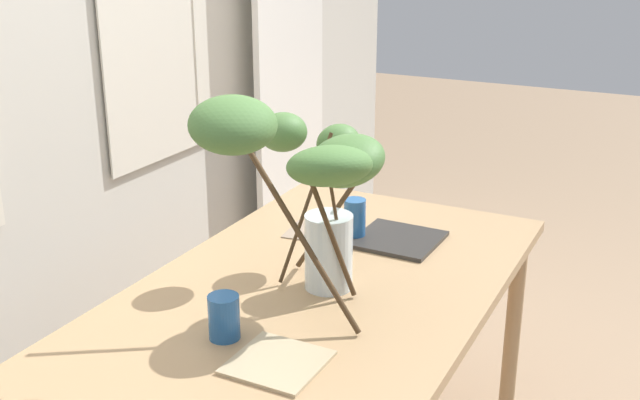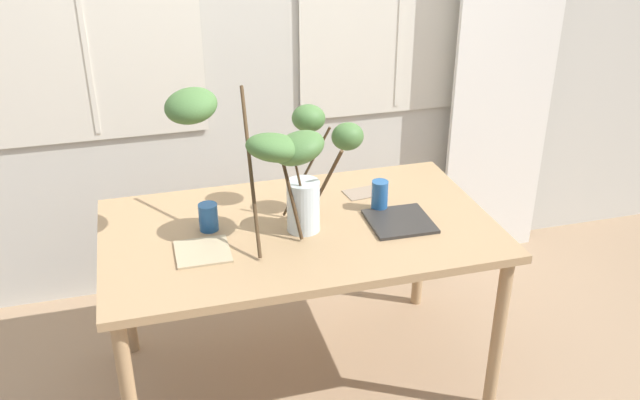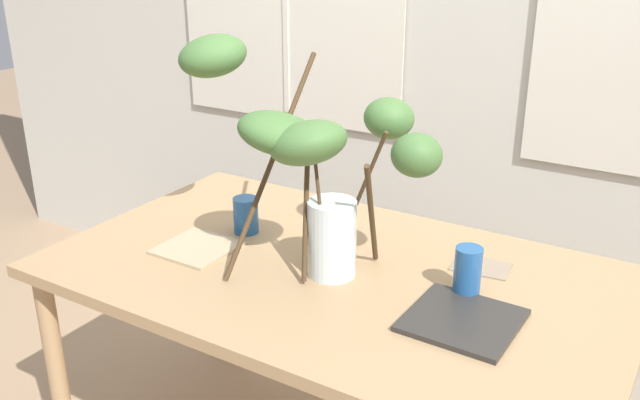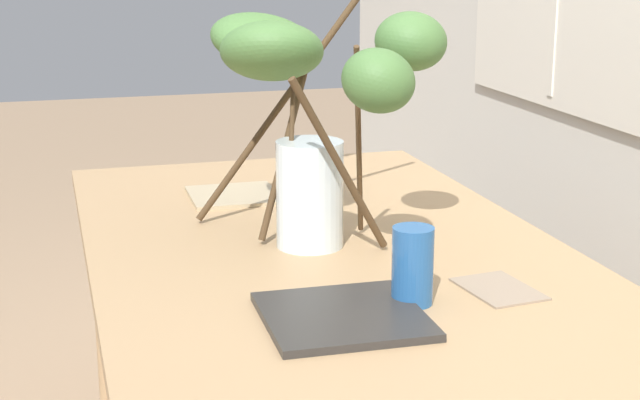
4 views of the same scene
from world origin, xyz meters
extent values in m
cube|color=tan|center=(0.00, 0.00, 0.76)|extent=(1.57, 0.92, 0.03)
cylinder|color=tan|center=(-0.73, -0.40, 0.37)|extent=(0.05, 0.05, 0.74)
cylinder|color=tan|center=(-0.73, 0.40, 0.37)|extent=(0.05, 0.05, 0.74)
cylinder|color=silver|center=(0.01, -0.03, 0.88)|extent=(0.13, 0.13, 0.21)
cylinder|color=silver|center=(0.01, -0.03, 0.81)|extent=(0.12, 0.12, 0.07)
cylinder|color=#47331E|center=(0.11, 0.00, 0.96)|extent=(0.09, 0.22, 0.35)
ellipsoid|color=#477038|center=(0.21, 0.04, 1.13)|extent=(0.17, 0.19, 0.15)
cylinder|color=#47331E|center=(-0.01, -0.06, 0.97)|extent=(0.08, 0.04, 0.37)
ellipsoid|color=#477038|center=(-0.02, -0.10, 1.16)|extent=(0.29, 0.27, 0.17)
cylinder|color=#47331E|center=(0.05, 0.06, 0.98)|extent=(0.19, 0.08, 0.40)
ellipsoid|color=#477038|center=(0.08, 0.14, 1.18)|extent=(0.18, 0.18, 0.13)
cylinder|color=#47331E|center=(-0.19, -0.02, 1.05)|extent=(0.04, 0.41, 0.55)
cylinder|color=#47331E|center=(-0.05, -0.06, 0.98)|extent=(0.08, 0.14, 0.39)
ellipsoid|color=#477038|center=(-0.11, -0.09, 1.17)|extent=(0.30, 0.30, 0.16)
cylinder|color=#235693|center=(-0.35, 0.07, 0.83)|extent=(0.08, 0.08, 0.11)
cylinder|color=#235693|center=(0.36, 0.05, 0.84)|extent=(0.07, 0.07, 0.13)
cube|color=tan|center=(-0.40, -0.10, 0.78)|extent=(0.21, 0.21, 0.01)
cube|color=#2D2B28|center=(0.40, -0.08, 0.78)|extent=(0.26, 0.26, 0.01)
cube|color=gray|center=(0.34, 0.22, 0.78)|extent=(0.17, 0.13, 0.00)
camera|label=1|loc=(-1.75, -0.89, 1.73)|focal=43.99mm
camera|label=2|loc=(-0.58, -2.40, 2.13)|focal=39.12mm
camera|label=3|loc=(0.85, -1.46, 1.65)|focal=38.64mm
camera|label=4|loc=(1.79, -0.52, 1.36)|focal=54.99mm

